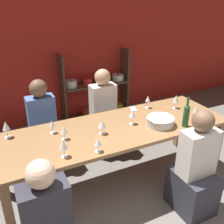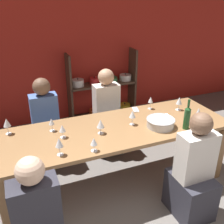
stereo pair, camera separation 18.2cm
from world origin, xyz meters
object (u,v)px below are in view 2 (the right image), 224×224
wine_glass_empty_d (179,101)px  person_far_a (106,121)px  person_near_a (192,178)px  wine_glass_empty_a (7,123)px  wine_bottle_green (187,117)px  wine_glass_empty_c (198,112)px  shelf_unit (104,93)px  cell_phone (135,110)px  wine_glass_empty_b (100,124)px  mixing_bowl (161,122)px  wine_glass_white_a (51,122)px  wine_glass_red_c (132,114)px  wine_glass_red_b (94,142)px  wine_glass_white_b (59,143)px  wine_glass_red_a (151,100)px  wine_glass_red_d (62,129)px  dining_table (115,134)px  person_far_b (47,132)px

wine_glass_empty_d → person_far_a: bearing=140.6°
person_near_a → wine_glass_empty_a: bearing=148.4°
wine_bottle_green → wine_glass_empty_c: bearing=18.7°
shelf_unit → wine_glass_empty_c: (0.35, -2.14, 0.46)m
wine_bottle_green → cell_phone: bearing=113.6°
wine_glass_empty_b → wine_glass_empty_c: 1.14m
mixing_bowl → wine_glass_white_a: wine_glass_white_a is taller
wine_glass_empty_a → wine_glass_red_c: size_ratio=1.06×
wine_bottle_green → wine_glass_empty_c: (0.21, 0.07, -0.01)m
wine_glass_white_a → cell_phone: (1.09, 0.15, -0.10)m
wine_bottle_green → wine_glass_empty_c: wine_bottle_green is taller
wine_glass_empty_c → shelf_unit: bearing=99.3°
cell_phone → person_near_a: person_near_a is taller
wine_glass_empty_b → wine_glass_empty_c: wine_glass_empty_c is taller
wine_glass_empty_a → wine_glass_empty_d: (2.05, -0.16, -0.01)m
wine_glass_red_b → cell_phone: (0.80, 0.70, -0.09)m
mixing_bowl → wine_glass_white_b: 1.17m
wine_glass_empty_b → person_far_a: size_ratio=0.13×
wine_glass_empty_b → wine_glass_red_c: (0.40, 0.06, 0.01)m
wine_glass_empty_d → cell_phone: (-0.51, 0.20, -0.12)m
wine_bottle_green → wine_glass_red_c: wine_bottle_green is taller
wine_glass_empty_d → wine_glass_red_c: bearing=-169.1°
wine_glass_red_a → wine_glass_red_d: (-1.21, -0.30, -0.02)m
wine_glass_empty_b → person_near_a: 1.09m
dining_table → wine_bottle_green: size_ratio=7.61×
wine_glass_white_a → person_far_b: (0.00, 0.58, -0.42)m
wine_glass_red_c → wine_glass_empty_d: 0.74m
wine_glass_white_a → person_near_a: (1.21, -0.91, -0.45)m
mixing_bowl → cell_phone: 0.51m
wine_bottle_green → wine_glass_empty_b: (-0.91, 0.26, -0.02)m
shelf_unit → person_near_a: 2.61m
wine_glass_red_a → wine_glass_empty_d: 0.36m
wine_glass_empty_a → wine_glass_white_b: bearing=-54.6°
person_near_a → person_far_b: (-1.21, 1.49, 0.02)m
cell_phone → wine_glass_white_a: bearing=-172.1°
wine_glass_red_a → wine_glass_empty_d: (0.32, -0.17, 0.01)m
wine_glass_empty_a → wine_glass_red_d: bearing=-29.4°
wine_glass_white_b → dining_table: bearing=23.5°
wine_glass_red_a → wine_glass_empty_a: (-1.73, -0.00, 0.01)m
wine_glass_white_b → cell_phone: (1.11, 0.64, -0.12)m
wine_bottle_green → wine_glass_red_b: wine_bottle_green is taller
wine_glass_white_a → wine_glass_empty_d: (1.60, -0.05, 0.02)m
person_near_a → mixing_bowl: bearing=97.0°
wine_glass_red_a → cell_phone: (-0.19, 0.04, -0.11)m
person_far_a → wine_glass_empty_b: bearing=65.1°
wine_glass_empty_a → wine_glass_red_c: wine_glass_empty_a is taller
dining_table → person_far_a: 0.81m
wine_glass_empty_a → wine_glass_empty_d: bearing=-4.6°
shelf_unit → wine_glass_white_a: size_ratio=8.34×
wine_glass_white_a → wine_glass_red_d: size_ratio=1.03×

